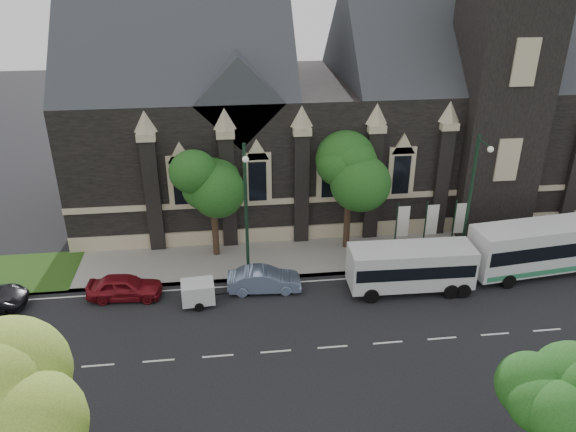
{
  "coord_description": "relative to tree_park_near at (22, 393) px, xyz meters",
  "views": [
    {
      "loc": [
        -5.13,
        -22.81,
        18.82
      ],
      "look_at": [
        -1.63,
        6.0,
        4.9
      ],
      "focal_mm": 34.52,
      "sensor_mm": 36.0,
      "label": 1
    }
  ],
  "objects": [
    {
      "name": "ground",
      "position": [
        11.77,
        8.77,
        -6.42
      ],
      "size": [
        160.0,
        160.0,
        0.0
      ],
      "primitive_type": "plane",
      "color": "black",
      "rests_on": "ground"
    },
    {
      "name": "sidewalk",
      "position": [
        11.77,
        18.27,
        -6.34
      ],
      "size": [
        80.0,
        5.0,
        0.15
      ],
      "primitive_type": "cube",
      "color": "gray",
      "rests_on": "ground"
    },
    {
      "name": "museum",
      "position": [
        16.89,
        27.55,
        1.75
      ],
      "size": [
        40.0,
        17.7,
        29.9
      ],
      "color": "black",
      "rests_on": "ground"
    },
    {
      "name": "tree_park_near",
      "position": [
        0.0,
        0.0,
        0.0
      ],
      "size": [
        4.42,
        4.42,
        8.56
      ],
      "color": "black",
      "rests_on": "ground"
    },
    {
      "name": "tree_park_east",
      "position": [
        17.95,
        -0.55,
        -1.8
      ],
      "size": [
        3.4,
        3.4,
        6.28
      ],
      "color": "black",
      "rests_on": "ground"
    },
    {
      "name": "tree_walk_right",
      "position": [
        14.98,
        19.48,
        -0.6
      ],
      "size": [
        4.08,
        4.08,
        7.8
      ],
      "color": "black",
      "rests_on": "ground"
    },
    {
      "name": "tree_walk_left",
      "position": [
        5.97,
        19.47,
        -0.68
      ],
      "size": [
        3.91,
        3.91,
        7.64
      ],
      "color": "black",
      "rests_on": "ground"
    },
    {
      "name": "street_lamp_near",
      "position": [
        21.77,
        15.86,
        -1.3
      ],
      "size": [
        0.36,
        1.88,
        9.0
      ],
      "color": "#15301F",
      "rests_on": "ground"
    },
    {
      "name": "street_lamp_mid",
      "position": [
        7.77,
        15.86,
        -1.3
      ],
      "size": [
        0.36,
        1.88,
        9.0
      ],
      "color": "#15301F",
      "rests_on": "ground"
    },
    {
      "name": "banner_flag_left",
      "position": [
        18.06,
        17.77,
        -4.03
      ],
      "size": [
        0.9,
        0.1,
        4.0
      ],
      "color": "#15301F",
      "rests_on": "ground"
    },
    {
      "name": "banner_flag_center",
      "position": [
        20.06,
        17.77,
        -4.03
      ],
      "size": [
        0.9,
        0.1,
        4.0
      ],
      "color": "#15301F",
      "rests_on": "ground"
    },
    {
      "name": "banner_flag_right",
      "position": [
        22.06,
        17.77,
        -4.03
      ],
      "size": [
        0.9,
        0.1,
        4.0
      ],
      "color": "#15301F",
      "rests_on": "ground"
    },
    {
      "name": "tour_coach",
      "position": [
        27.59,
        14.74,
        -4.55
      ],
      "size": [
        11.91,
        3.79,
        3.42
      ],
      "rotation": [
        0.0,
        0.0,
        0.11
      ],
      "color": "silver",
      "rests_on": "ground"
    },
    {
      "name": "shuttle_bus",
      "position": [
        17.49,
        13.66,
        -4.75
      ],
      "size": [
        7.53,
        2.78,
        2.89
      ],
      "rotation": [
        0.0,
        0.0,
        -0.02
      ],
      "color": "silver",
      "rests_on": "ground"
    },
    {
      "name": "box_trailer",
      "position": [
        4.69,
        13.61,
        -5.59
      ],
      "size": [
        2.79,
        1.64,
        1.46
      ],
      "rotation": [
        0.0,
        0.0,
        0.08
      ],
      "color": "silver",
      "rests_on": "ground"
    },
    {
      "name": "sedan",
      "position": [
        8.65,
        14.62,
        -5.68
      ],
      "size": [
        4.54,
        1.79,
        1.47
      ],
      "primitive_type": "imported",
      "rotation": [
        0.0,
        0.0,
        1.52
      ],
      "color": "#798CAF",
      "rests_on": "ground"
    },
    {
      "name": "car_far_red",
      "position": [
        0.32,
        14.83,
        -5.67
      ],
      "size": [
        4.51,
        2.07,
        1.5
      ],
      "primitive_type": "imported",
      "rotation": [
        0.0,
        0.0,
        1.5
      ],
      "color": "maroon",
      "rests_on": "ground"
    }
  ]
}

